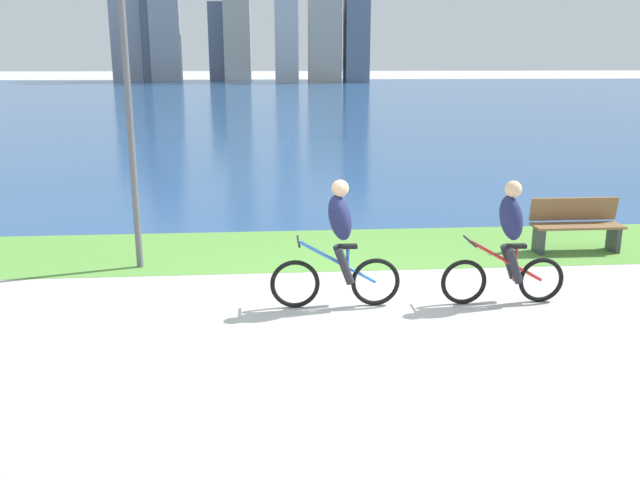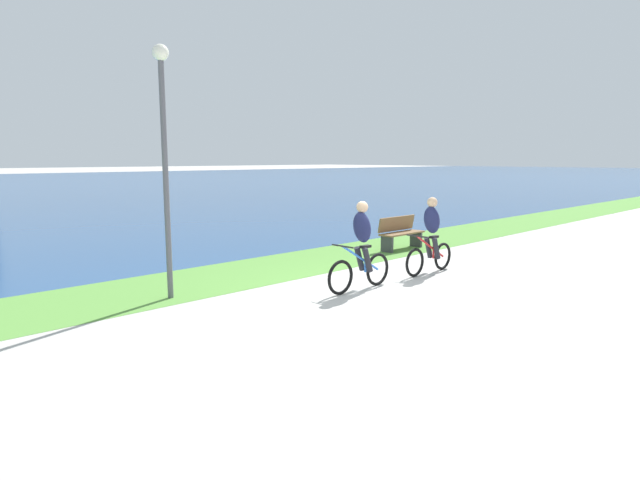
{
  "view_description": "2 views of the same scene",
  "coord_description": "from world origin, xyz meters",
  "px_view_note": "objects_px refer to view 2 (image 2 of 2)",
  "views": [
    {
      "loc": [
        -1.07,
        -7.99,
        3.18
      ],
      "look_at": [
        -0.39,
        0.41,
        0.91
      ],
      "focal_mm": 38.32,
      "sensor_mm": 36.0,
      "label": 1
    },
    {
      "loc": [
        -7.71,
        -6.21,
        2.47
      ],
      "look_at": [
        -0.49,
        1.18,
        0.91
      ],
      "focal_mm": 30.31,
      "sensor_mm": 36.0,
      "label": 2
    }
  ],
  "objects_px": {
    "cyclist_trailing": "(431,235)",
    "bench_near_path": "(400,233)",
    "lamppost_tall": "(164,138)",
    "cyclist_lead": "(361,246)"
  },
  "relations": [
    {
      "from": "cyclist_lead",
      "to": "cyclist_trailing",
      "type": "distance_m",
      "value": 2.23
    },
    {
      "from": "cyclist_trailing",
      "to": "bench_near_path",
      "type": "relative_size",
      "value": 1.11
    },
    {
      "from": "bench_near_path",
      "to": "cyclist_trailing",
      "type": "bearing_deg",
      "value": -130.75
    },
    {
      "from": "cyclist_trailing",
      "to": "bench_near_path",
      "type": "bearing_deg",
      "value": 49.25
    },
    {
      "from": "cyclist_lead",
      "to": "bench_near_path",
      "type": "xyz_separation_m",
      "value": [
        4.26,
        2.31,
        -0.39
      ]
    },
    {
      "from": "bench_near_path",
      "to": "cyclist_lead",
      "type": "bearing_deg",
      "value": -151.48
    },
    {
      "from": "cyclist_trailing",
      "to": "bench_near_path",
      "type": "xyz_separation_m",
      "value": [
        2.03,
        2.36,
        -0.38
      ]
    },
    {
      "from": "cyclist_lead",
      "to": "lamppost_tall",
      "type": "bearing_deg",
      "value": 145.77
    },
    {
      "from": "lamppost_tall",
      "to": "cyclist_lead",
      "type": "bearing_deg",
      "value": -34.23
    },
    {
      "from": "cyclist_trailing",
      "to": "cyclist_lead",
      "type": "bearing_deg",
      "value": 178.85
    }
  ]
}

